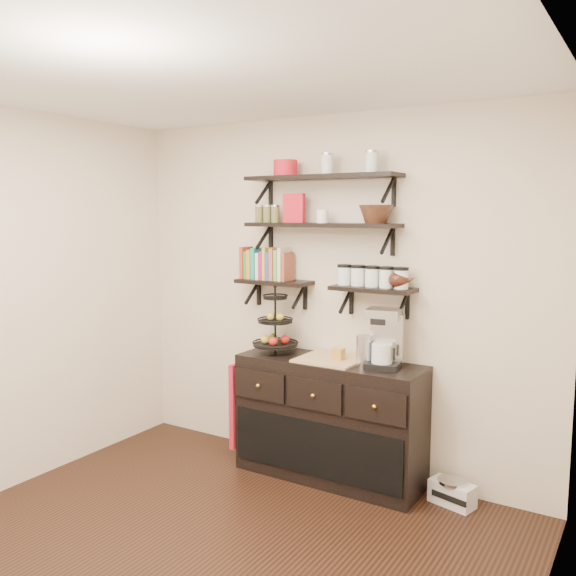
{
  "coord_description": "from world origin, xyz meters",
  "views": [
    {
      "loc": [
        2.16,
        -2.36,
        1.98
      ],
      "look_at": [
        0.0,
        1.15,
        1.47
      ],
      "focal_mm": 38.0,
      "sensor_mm": 36.0,
      "label": 1
    }
  ],
  "objects_px": {
    "coffee_maker": "(385,339)",
    "radio": "(452,492)",
    "fruit_stand": "(276,330)",
    "sideboard": "(330,419)"
  },
  "relations": [
    {
      "from": "sideboard",
      "to": "radio",
      "type": "distance_m",
      "value": 0.99
    },
    {
      "from": "sideboard",
      "to": "radio",
      "type": "xyz_separation_m",
      "value": [
        0.92,
        0.05,
        -0.36
      ]
    },
    {
      "from": "sideboard",
      "to": "fruit_stand",
      "type": "distance_m",
      "value": 0.78
    },
    {
      "from": "coffee_maker",
      "to": "radio",
      "type": "xyz_separation_m",
      "value": [
        0.5,
        0.03,
        -1.01
      ]
    },
    {
      "from": "fruit_stand",
      "to": "coffee_maker",
      "type": "xyz_separation_m",
      "value": [
        0.89,
        0.02,
        0.02
      ]
    },
    {
      "from": "fruit_stand",
      "to": "radio",
      "type": "bearing_deg",
      "value": 2.11
    },
    {
      "from": "coffee_maker",
      "to": "radio",
      "type": "relative_size",
      "value": 1.28
    },
    {
      "from": "fruit_stand",
      "to": "radio",
      "type": "distance_m",
      "value": 1.71
    },
    {
      "from": "fruit_stand",
      "to": "coffee_maker",
      "type": "relative_size",
      "value": 1.21
    },
    {
      "from": "fruit_stand",
      "to": "radio",
      "type": "xyz_separation_m",
      "value": [
        1.39,
        0.05,
        -0.99
      ]
    }
  ]
}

